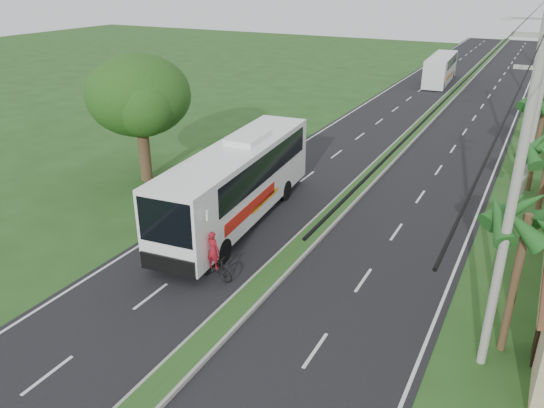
% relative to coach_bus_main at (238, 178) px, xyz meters
% --- Properties ---
extents(ground, '(180.00, 180.00, 0.00)m').
position_rel_coach_bus_main_xyz_m(ground, '(4.04, -7.65, -2.30)').
color(ground, '#25481A').
rests_on(ground, ground).
extents(road_asphalt, '(14.00, 160.00, 0.02)m').
position_rel_coach_bus_main_xyz_m(road_asphalt, '(4.04, 12.35, -2.29)').
color(road_asphalt, black).
rests_on(road_asphalt, ground).
extents(median_strip, '(1.20, 160.00, 0.18)m').
position_rel_coach_bus_main_xyz_m(median_strip, '(4.04, 12.35, -2.20)').
color(median_strip, gray).
rests_on(median_strip, ground).
extents(lane_edge_left, '(0.12, 160.00, 0.01)m').
position_rel_coach_bus_main_xyz_m(lane_edge_left, '(-2.66, 12.35, -2.30)').
color(lane_edge_left, silver).
rests_on(lane_edge_left, ground).
extents(lane_edge_right, '(0.12, 160.00, 0.01)m').
position_rel_coach_bus_main_xyz_m(lane_edge_right, '(10.74, 12.35, -2.30)').
color(lane_edge_right, silver).
rests_on(lane_edge_right, ground).
extents(palm_verge_a, '(2.40, 2.40, 5.45)m').
position_rel_coach_bus_main_xyz_m(palm_verge_a, '(13.04, -4.65, 2.44)').
color(palm_verge_a, '#473321').
rests_on(palm_verge_a, ground).
extents(shade_tree, '(6.30, 6.00, 7.54)m').
position_rel_coach_bus_main_xyz_m(shade_tree, '(-8.07, 2.37, 2.73)').
color(shade_tree, '#473321').
rests_on(shade_tree, ground).
extents(utility_pole_a, '(1.60, 0.28, 11.00)m').
position_rel_coach_bus_main_xyz_m(utility_pole_a, '(12.54, -5.65, 3.38)').
color(utility_pole_a, gray).
rests_on(utility_pole_a, ground).
extents(utility_pole_b, '(3.20, 0.28, 12.00)m').
position_rel_coach_bus_main_xyz_m(utility_pole_b, '(12.51, 10.35, 3.96)').
color(utility_pole_b, gray).
rests_on(utility_pole_b, ground).
extents(coach_bus_main, '(3.84, 13.11, 4.18)m').
position_rel_coach_bus_main_xyz_m(coach_bus_main, '(0.00, 0.00, 0.00)').
color(coach_bus_main, white).
rests_on(coach_bus_main, ground).
extents(coach_bus_far, '(2.90, 10.66, 3.07)m').
position_rel_coach_bus_main_xyz_m(coach_bus_far, '(1.47, 42.34, -0.55)').
color(coach_bus_far, white).
rests_on(coach_bus_far, ground).
extents(motorcyclist, '(1.88, 0.63, 2.20)m').
position_rel_coach_bus_main_xyz_m(motorcyclist, '(2.04, -5.41, -1.52)').
color(motorcyclist, black).
rests_on(motorcyclist, ground).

